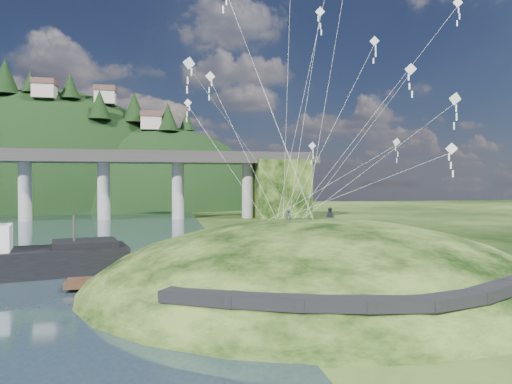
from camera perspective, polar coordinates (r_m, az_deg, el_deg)
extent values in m
plane|color=black|center=(31.96, -5.13, -12.86)|extent=(320.00, 320.00, 0.00)
ellipsoid|color=black|center=(35.89, 7.73, -13.79)|extent=(36.00, 32.00, 13.00)
cube|color=black|center=(23.61, -6.84, -12.80)|extent=(4.32, 3.62, 0.71)
cube|color=black|center=(22.43, 1.36, -13.37)|extent=(4.10, 2.97, 0.61)
cube|color=black|center=(22.32, 9.69, -13.47)|extent=(3.85, 2.37, 0.62)
cube|color=black|center=(23.14, 17.25, -13.09)|extent=(3.62, 1.83, 0.66)
cube|color=black|center=(24.82, 23.28, -12.14)|extent=(3.82, 2.27, 0.68)
cube|color=black|center=(27.29, 27.44, -10.77)|extent=(4.11, 2.97, 0.71)
cylinder|color=#999591|center=(104.93, -26.91, 0.26)|extent=(2.60, 2.60, 13.00)
cylinder|color=#999591|center=(101.76, -18.49, 0.30)|extent=(2.60, 2.60, 13.00)
cylinder|color=#999591|center=(100.90, -9.73, 0.33)|extent=(2.60, 2.60, 13.00)
cylinder|color=#999591|center=(102.41, -1.03, 0.35)|extent=(2.60, 2.60, 13.00)
cube|color=black|center=(103.96, 3.04, 0.36)|extent=(12.00, 11.00, 13.00)
ellipsoid|color=black|center=(161.73, -24.14, -3.93)|extent=(96.00, 68.00, 88.00)
ellipsoid|color=black|center=(149.93, -11.64, -5.78)|extent=(76.00, 56.00, 72.00)
cone|color=black|center=(156.05, -28.86, 12.55)|extent=(8.01, 8.01, 10.54)
cone|color=black|center=(153.30, -26.37, 12.27)|extent=(4.97, 4.97, 6.54)
cone|color=black|center=(148.55, -22.21, 12.19)|extent=(5.83, 5.83, 7.67)
cone|color=black|center=(141.18, -18.97, 10.29)|extent=(6.47, 6.47, 8.51)
cone|color=black|center=(147.12, -14.97, 10.19)|extent=(7.13, 7.13, 9.38)
cone|color=black|center=(141.36, -10.97, 9.20)|extent=(6.56, 6.56, 8.63)
cone|color=black|center=(146.99, -8.64, 8.82)|extent=(4.88, 4.88, 6.42)
cube|color=beige|center=(147.55, -24.93, 11.30)|extent=(6.00, 5.00, 4.00)
cube|color=brown|center=(148.06, -24.94, 12.33)|extent=(6.40, 5.40, 1.60)
cube|color=beige|center=(150.44, -18.32, 11.11)|extent=(6.00, 5.00, 4.00)
cube|color=brown|center=(150.94, -18.33, 12.11)|extent=(6.40, 5.40, 1.60)
cube|color=beige|center=(142.13, -12.96, 8.34)|extent=(6.00, 5.00, 4.00)
cube|color=brown|center=(142.50, -12.96, 9.42)|extent=(6.40, 5.40, 1.60)
cube|color=black|center=(42.77, -28.83, -7.90)|extent=(19.79, 9.40, 2.26)
cube|color=black|center=(42.50, -20.61, -6.01)|extent=(6.06, 5.41, 0.52)
cylinder|color=#2D2B2B|center=(42.34, -21.80, -4.50)|extent=(0.21, 0.21, 2.61)
cube|color=#321F14|center=(35.76, -9.73, -10.54)|extent=(16.11, 3.49, 0.40)
cylinder|color=#321F14|center=(35.92, -20.89, -11.00)|extent=(0.34, 0.34, 1.14)
cylinder|color=#321F14|center=(35.70, -15.32, -11.04)|extent=(0.34, 0.34, 1.14)
cylinder|color=#321F14|center=(35.81, -9.73, -10.98)|extent=(0.34, 0.34, 1.14)
cylinder|color=#321F14|center=(36.25, -4.23, -10.83)|extent=(0.34, 0.34, 1.14)
cylinder|color=#321F14|center=(37.00, 1.09, -10.58)|extent=(0.34, 0.34, 1.14)
imported|color=#242931|center=(34.91, 4.05, -2.21)|extent=(0.58, 0.42, 1.51)
imported|color=#242931|center=(38.24, 9.19, -1.90)|extent=(1.09, 1.08, 1.78)
cube|color=white|center=(41.44, 17.16, 5.98)|extent=(0.74, 0.28, 0.71)
cube|color=white|center=(41.40, 17.15, 5.25)|extent=(0.09, 0.06, 0.43)
cube|color=white|center=(41.36, 17.15, 4.53)|extent=(0.09, 0.06, 0.43)
cube|color=white|center=(41.34, 17.15, 3.80)|extent=(0.09, 0.06, 0.43)
cube|color=white|center=(34.58, 23.63, 10.62)|extent=(0.88, 0.34, 0.85)
cube|color=white|center=(34.48, 23.62, 9.60)|extent=(0.12, 0.05, 0.51)
cube|color=white|center=(34.39, 23.61, 8.57)|extent=(0.12, 0.05, 0.51)
cube|color=white|center=(34.32, 23.61, 7.54)|extent=(0.12, 0.05, 0.51)
cube|color=white|center=(42.85, -8.52, 10.97)|extent=(0.70, 0.30, 0.73)
cube|color=white|center=(42.76, -8.52, 10.28)|extent=(0.10, 0.04, 0.43)
cube|color=white|center=(42.68, -8.52, 9.60)|extent=(0.10, 0.04, 0.43)
cube|color=white|center=(42.61, -8.52, 8.91)|extent=(0.10, 0.04, 0.43)
cube|color=white|center=(27.44, -8.38, 15.65)|extent=(0.72, 0.24, 0.70)
cube|color=white|center=(27.32, -8.38, 14.61)|extent=(0.09, 0.06, 0.42)
cube|color=white|center=(27.20, -8.38, 13.57)|extent=(0.09, 0.06, 0.42)
cube|color=white|center=(27.10, -8.37, 12.51)|extent=(0.09, 0.06, 0.42)
cube|color=white|center=(41.65, -5.75, 14.20)|extent=(0.88, 0.22, 0.87)
cube|color=white|center=(41.51, -5.75, 13.36)|extent=(0.11, 0.05, 0.51)
cube|color=white|center=(41.39, -5.75, 12.52)|extent=(0.11, 0.05, 0.51)
cube|color=white|center=(41.27, -5.75, 11.68)|extent=(0.11, 0.05, 0.51)
cube|color=white|center=(31.23, -3.97, 22.65)|extent=(0.10, 0.03, 0.44)
cube|color=white|center=(31.04, -3.97, 21.72)|extent=(0.10, 0.03, 0.44)
cube|color=white|center=(30.04, 18.78, 14.34)|extent=(0.63, 0.38, 0.69)
cube|color=white|center=(29.92, 18.77, 13.41)|extent=(0.09, 0.04, 0.41)
cube|color=white|center=(29.82, 18.77, 12.48)|extent=(0.09, 0.04, 0.41)
cube|color=white|center=(29.73, 18.76, 11.54)|extent=(0.09, 0.04, 0.41)
cube|color=white|center=(45.14, 7.04, 5.76)|extent=(0.76, 0.23, 0.75)
cube|color=white|center=(45.10, 7.04, 5.07)|extent=(0.10, 0.05, 0.44)
cube|color=white|center=(45.07, 7.03, 4.39)|extent=(0.10, 0.05, 0.44)
cube|color=white|center=(45.04, 7.03, 3.70)|extent=(0.10, 0.05, 0.44)
cube|color=white|center=(30.20, 23.26, 5.01)|extent=(0.63, 0.40, 0.71)
cube|color=white|center=(30.17, 23.25, 4.05)|extent=(0.09, 0.05, 0.41)
cube|color=white|center=(30.15, 23.24, 3.08)|extent=(0.09, 0.05, 0.41)
cube|color=white|center=(30.13, 23.24, 2.12)|extent=(0.09, 0.05, 0.41)
cube|color=white|center=(41.24, 8.01, 21.42)|extent=(0.78, 0.26, 0.79)
cube|color=white|center=(41.05, 8.01, 20.69)|extent=(0.10, 0.03, 0.46)
cube|color=white|center=(40.86, 8.01, 19.94)|extent=(0.10, 0.03, 0.46)
cube|color=white|center=(40.68, 8.01, 19.19)|extent=(0.10, 0.03, 0.46)
cube|color=white|center=(37.46, 23.92, 20.84)|extent=(0.70, 0.16, 0.70)
cube|color=white|center=(37.29, 23.91, 20.11)|extent=(0.09, 0.02, 0.41)
cube|color=white|center=(37.13, 23.91, 19.39)|extent=(0.09, 0.02, 0.41)
cube|color=white|center=(36.97, 23.90, 18.65)|extent=(0.09, 0.02, 0.41)
cube|color=white|center=(39.76, 14.59, 17.79)|extent=(0.70, 0.37, 0.75)
cube|color=white|center=(39.60, 14.59, 17.05)|extent=(0.10, 0.04, 0.44)
cube|color=white|center=(39.46, 14.59, 16.29)|extent=(0.10, 0.04, 0.44)
cube|color=white|center=(39.32, 14.58, 15.53)|extent=(0.10, 0.04, 0.44)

